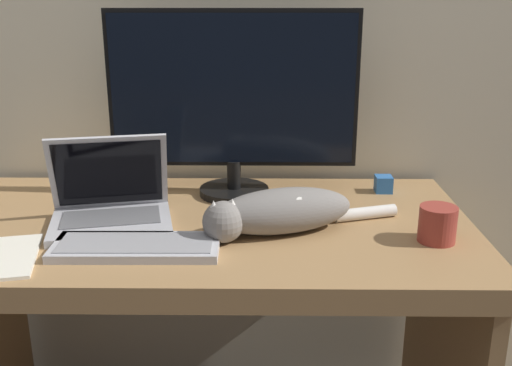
# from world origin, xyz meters

# --- Properties ---
(wall_back) EXTENTS (6.40, 0.06, 2.60)m
(wall_back) POSITION_xyz_m (0.00, 0.80, 1.30)
(wall_back) COLOR beige
(wall_back) RESTS_ON ground_plane
(desk) EXTENTS (1.39, 0.74, 0.76)m
(desk) POSITION_xyz_m (0.00, 0.37, 0.59)
(desk) COLOR #A37A4C
(desk) RESTS_ON ground_plane
(monitor) EXTENTS (0.70, 0.20, 0.52)m
(monitor) POSITION_xyz_m (0.07, 0.58, 1.04)
(monitor) COLOR black
(monitor) RESTS_ON desk
(laptop) EXTENTS (0.34, 0.28, 0.23)m
(laptop) POSITION_xyz_m (-0.23, 0.35, 0.81)
(laptop) COLOR #B7B7BC
(laptop) RESTS_ON desk
(external_keyboard) EXTENTS (0.38, 0.15, 0.02)m
(external_keyboard) POSITION_xyz_m (-0.13, 0.18, 0.77)
(external_keyboard) COLOR #BCBCC1
(external_keyboard) RESTS_ON desk
(cat) EXTENTS (0.50, 0.25, 0.11)m
(cat) POSITION_xyz_m (0.19, 0.29, 0.82)
(cat) COLOR gray
(cat) RESTS_ON desk
(coffee_mug) EXTENTS (0.09, 0.09, 0.09)m
(coffee_mug) POSITION_xyz_m (0.57, 0.24, 0.80)
(coffee_mug) COLOR #9E382D
(coffee_mug) RESTS_ON desk
(small_toy) EXTENTS (0.05, 0.05, 0.05)m
(small_toy) POSITION_xyz_m (0.51, 0.61, 0.78)
(small_toy) COLOR #2D6BB7
(small_toy) RESTS_ON desk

